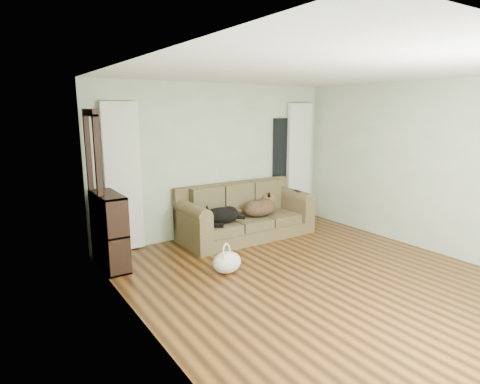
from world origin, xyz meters
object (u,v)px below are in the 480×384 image
sofa (247,211)px  dog_black_lab (220,215)px  tote_bag (227,261)px  dog_shepherd (261,207)px  bookshelf (110,232)px

sofa → dog_black_lab: (-0.58, -0.08, 0.03)m
tote_bag → dog_shepherd: bearing=39.4°
dog_shepherd → tote_bag: (-1.39, -1.14, -0.33)m
sofa → dog_black_lab: bearing=-172.6°
dog_shepherd → bookshelf: size_ratio=0.66×
dog_black_lab → dog_shepherd: 0.86m
dog_black_lab → tote_bag: size_ratio=1.50×
sofa → dog_black_lab: size_ratio=3.80×
sofa → bookshelf: size_ratio=2.20×
dog_black_lab → bookshelf: 1.77m
bookshelf → dog_shepherd: bearing=9.1°
dog_black_lab → dog_shepherd: size_ratio=0.87×
dog_shepherd → bookshelf: 2.63m
tote_bag → bookshelf: bearing=139.0°
sofa → dog_shepherd: (0.28, -0.02, 0.04)m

